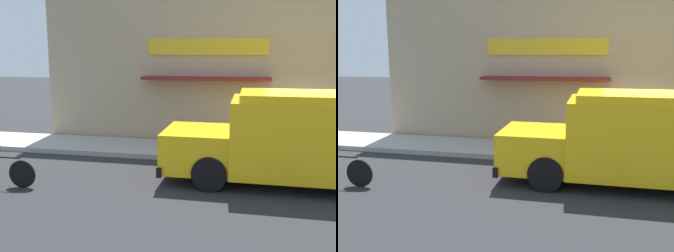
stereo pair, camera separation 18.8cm
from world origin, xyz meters
The scene contains 5 objects.
ground_plane centered at (0.00, 0.00, 0.00)m, with size 70.00×70.00×0.00m, color #2B2B2D.
sidewalk centered at (0.00, 1.08, 0.08)m, with size 28.00×2.16×0.16m.
storefront centered at (-0.07, 2.32, 2.84)m, with size 18.00×0.89×5.69m.
school_bus centered at (-0.15, -1.42, 1.18)m, with size 6.49×2.63×2.27m.
trash_bin centered at (-2.99, 1.01, 0.58)m, with size 0.48×0.48×0.84m.
Camera 1 is at (-1.61, -11.18, 3.23)m, focal length 42.00 mm.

